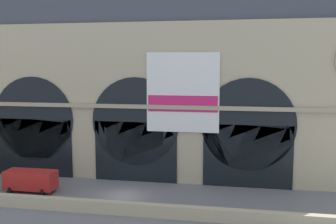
{
  "coord_description": "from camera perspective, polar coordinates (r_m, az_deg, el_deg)",
  "views": [
    {
      "loc": [
        11.03,
        -35.35,
        12.92
      ],
      "look_at": [
        3.67,
        5.0,
        7.88
      ],
      "focal_mm": 40.96,
      "sensor_mm": 36.0,
      "label": 1
    }
  ],
  "objects": [
    {
      "name": "ground_plane",
      "position": [
        39.22,
        -6.75,
        -12.28
      ],
      "size": [
        200.0,
        200.0,
        0.0
      ],
      "primitive_type": "plane",
      "color": "slate"
    },
    {
      "name": "quay_parapet_wall",
      "position": [
        34.9,
        -9.06,
        -13.83
      ],
      "size": [
        90.0,
        0.7,
        1.12
      ],
      "primitive_type": "cube",
      "color": "#BCAD8C",
      "rests_on": "ground"
    },
    {
      "name": "station_building",
      "position": [
        44.42,
        -4.02,
        3.66
      ],
      "size": [
        51.18,
        5.63,
        21.22
      ],
      "color": "#BCAD8C",
      "rests_on": "ground"
    },
    {
      "name": "van_midwest",
      "position": [
        42.2,
        -19.75,
        -9.48
      ],
      "size": [
        5.2,
        2.48,
        2.2
      ],
      "color": "red",
      "rests_on": "ground"
    }
  ]
}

